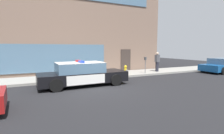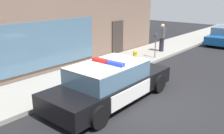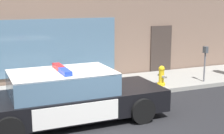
{
  "view_description": "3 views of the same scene",
  "coord_description": "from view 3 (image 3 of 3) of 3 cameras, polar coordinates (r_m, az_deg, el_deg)",
  "views": [
    {
      "loc": [
        -3.46,
        -9.0,
        2.2
      ],
      "look_at": [
        1.77,
        2.06,
        0.86
      ],
      "focal_mm": 27.47,
      "sensor_mm": 36.0,
      "label": 1
    },
    {
      "loc": [
        -6.68,
        -4.28,
        3.6
      ],
      "look_at": [
        1.02,
        2.27,
        0.53
      ],
      "focal_mm": 38.5,
      "sensor_mm": 36.0,
      "label": 2
    },
    {
      "loc": [
        -2.91,
        -7.35,
        3.24
      ],
      "look_at": [
        1.14,
        2.32,
        1.04
      ],
      "focal_mm": 52.59,
      "sensor_mm": 36.0,
      "label": 3
    }
  ],
  "objects": [
    {
      "name": "parking_meter",
      "position": [
        12.71,
        15.88,
        1.62
      ],
      "size": [
        0.12,
        0.18,
        1.34
      ],
      "color": "slate",
      "rests_on": "sidewalk"
    },
    {
      "name": "sidewalk",
      "position": [
        11.56,
        -7.26,
        -4.13
      ],
      "size": [
        48.0,
        2.66,
        0.15
      ],
      "primitive_type": "cube",
      "color": "gray",
      "rests_on": "ground"
    },
    {
      "name": "police_cruiser",
      "position": [
        8.81,
        -7.69,
        -5.13
      ],
      "size": [
        5.15,
        2.14,
        1.49
      ],
      "rotation": [
        0.0,
        0.0,
        0.02
      ],
      "color": "black",
      "rests_on": "ground"
    },
    {
      "name": "ground",
      "position": [
        8.54,
        -1.06,
        -10.42
      ],
      "size": [
        48.0,
        48.0,
        0.0
      ],
      "primitive_type": "plane",
      "color": "black"
    },
    {
      "name": "fire_hydrant",
      "position": [
        11.93,
        8.61,
        -1.54
      ],
      "size": [
        0.34,
        0.39,
        0.73
      ],
      "color": "gold",
      "rests_on": "sidewalk"
    }
  ]
}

